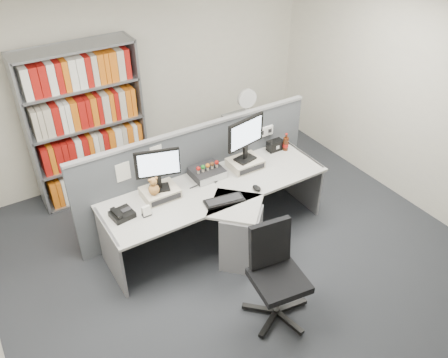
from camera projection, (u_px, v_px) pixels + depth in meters
ground at (256, 278)px, 5.05m from camera, size 5.50×5.50×0.00m
room_shell at (264, 133)px, 4.02m from camera, size 5.04×5.54×2.72m
partition at (198, 173)px, 5.55m from camera, size 3.00×0.08×1.27m
desk at (227, 215)px, 5.20m from camera, size 2.60×1.20×0.72m
monitor_riser_left at (160, 193)px, 5.03m from camera, size 0.38×0.31×0.10m
monitor_riser_right at (245, 163)px, 5.50m from camera, size 0.38×0.31×0.10m
monitor_left at (158, 166)px, 4.83m from camera, size 0.46×0.20×0.48m
monitor_right at (246, 136)px, 5.29m from camera, size 0.52×0.21×0.53m
desktop_pc at (207, 173)px, 5.34m from camera, size 0.35×0.32×0.09m
figurines at (208, 166)px, 5.28m from camera, size 0.29×0.05×0.09m
keyboard at (224, 201)px, 4.97m from camera, size 0.45×0.23×0.03m
mouse at (257, 188)px, 5.14m from camera, size 0.08×0.12×0.05m
desk_phone at (122, 214)px, 4.75m from camera, size 0.24×0.23×0.10m
desk_calendar at (146, 211)px, 4.76m from camera, size 0.09×0.07×0.11m
plush_toy at (154, 187)px, 4.87m from camera, size 0.12×0.12×0.20m
speaker at (275, 145)px, 5.80m from camera, size 0.20×0.11×0.13m
cola_bottle at (286, 144)px, 5.79m from camera, size 0.07×0.07×0.23m
shelving_unit at (86, 127)px, 5.80m from camera, size 1.41×0.40×2.00m
filing_cabinet at (245, 141)px, 6.75m from camera, size 0.45×0.61×0.70m
desk_fan at (247, 101)px, 6.39m from camera, size 0.27×0.16×0.45m
office_chair at (275, 271)px, 4.40m from camera, size 0.66×0.66×1.00m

